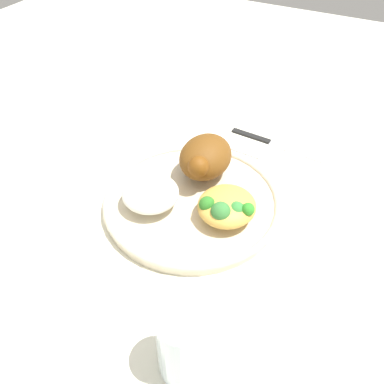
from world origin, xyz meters
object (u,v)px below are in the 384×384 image
Objects in this scene: rice_pile at (150,193)px; knife at (269,141)px; roasted_chicken at (205,157)px; plate at (192,201)px; water_glass at (184,344)px; fork at (246,153)px; mac_cheese_with_broccoli at (226,206)px.

rice_pile is 0.29m from knife.
knife is (-0.16, 0.06, -0.05)m from roasted_chicken.
plate is at bearing 129.20° from rice_pile.
rice_pile is at bearing -50.80° from plate.
plate reaches higher than knife.
roasted_chicken is at bearing -19.37° from knife.
water_glass reaches higher than rice_pile.
rice_pile is 0.25m from water_glass.
fork is at bearing 160.99° from rice_pile.
plate is at bearing 7.40° from roasted_chicken.
roasted_chicken reaches higher than plate.
rice_pile is 0.23m from fork.
roasted_chicken is at bearing -172.60° from plate.
plate is 3.10× the size of mac_cheese_with_broccoli.
fork is 0.42m from water_glass.
mac_cheese_with_broccoli is (0.01, 0.06, 0.03)m from plate.
knife is 1.96× the size of water_glass.
fork is (-0.18, -0.04, -0.04)m from mac_cheese_with_broccoli.
plate is 3.21× the size of rice_pile.
fork is (-0.21, 0.07, -0.04)m from rice_pile.
plate is 0.07m from mac_cheese_with_broccoli.
fork is at bearing -26.34° from knife.
water_glass is at bearing 12.64° from fork.
plate is 1.97× the size of fork.
roasted_chicken is 0.77× the size of fork.
plate is at bearing -102.10° from mac_cheese_with_broccoli.
mac_cheese_with_broccoli is at bearing -167.37° from water_glass.
fork is 0.06m from knife.
mac_cheese_with_broccoli reaches higher than fork.
mac_cheese_with_broccoli is (-0.03, 0.11, 0.00)m from rice_pile.
mac_cheese_with_broccoli is at bearing 43.95° from roasted_chicken.
knife is at bearing -172.07° from water_glass.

